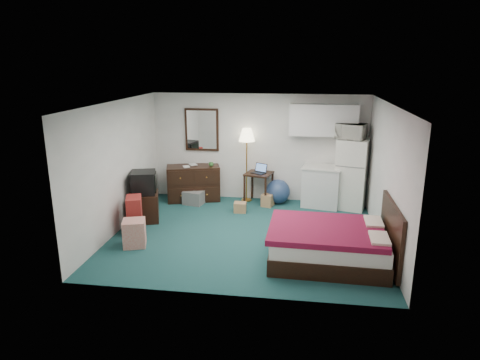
% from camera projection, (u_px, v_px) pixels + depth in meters
% --- Properties ---
extents(floor, '(5.00, 4.50, 0.01)m').
position_uv_depth(floor, '(246.00, 234.00, 8.23)').
color(floor, '#103E40').
rests_on(floor, ground).
extents(ceiling, '(5.00, 4.50, 0.01)m').
position_uv_depth(ceiling, '(247.00, 103.00, 7.56)').
color(ceiling, silver).
rests_on(ceiling, walls).
extents(walls, '(5.01, 4.51, 2.50)m').
position_uv_depth(walls, '(246.00, 171.00, 7.89)').
color(walls, silver).
rests_on(walls, floor).
extents(mirror, '(0.80, 0.06, 1.00)m').
position_uv_depth(mirror, '(202.00, 130.00, 10.09)').
color(mirror, white).
rests_on(mirror, walls).
extents(upper_cabinets, '(1.50, 0.35, 0.70)m').
position_uv_depth(upper_cabinets, '(323.00, 120.00, 9.48)').
color(upper_cabinets, silver).
rests_on(upper_cabinets, walls).
extents(headboard, '(0.06, 1.56, 1.00)m').
position_uv_depth(headboard, '(391.00, 234.00, 6.83)').
color(headboard, black).
rests_on(headboard, walls).
extents(dresser, '(1.33, 0.88, 0.83)m').
position_uv_depth(dresser, '(193.00, 183.00, 10.15)').
color(dresser, black).
rests_on(dresser, floor).
extents(floor_lamp, '(0.43, 0.43, 1.73)m').
position_uv_depth(floor_lamp, '(247.00, 165.00, 9.99)').
color(floor_lamp, gold).
rests_on(floor_lamp, floor).
extents(desk, '(0.69, 0.69, 0.72)m').
position_uv_depth(desk, '(259.00, 188.00, 9.97)').
color(desk, black).
rests_on(desk, floor).
extents(exercise_ball, '(0.72, 0.72, 0.57)m').
position_uv_depth(exercise_ball, '(278.00, 191.00, 9.95)').
color(exercise_ball, navy).
rests_on(exercise_ball, floor).
extents(kitchen_counter, '(0.92, 0.76, 0.89)m').
position_uv_depth(kitchen_counter, '(321.00, 187.00, 9.73)').
color(kitchen_counter, silver).
rests_on(kitchen_counter, floor).
extents(fridge, '(0.79, 0.79, 1.58)m').
position_uv_depth(fridge, '(351.00, 174.00, 9.52)').
color(fridge, white).
rests_on(fridge, floor).
extents(bed, '(1.90, 1.51, 0.59)m').
position_uv_depth(bed, '(328.00, 245.00, 7.03)').
color(bed, maroon).
rests_on(bed, floor).
extents(tv_stand, '(0.75, 0.79, 0.58)m').
position_uv_depth(tv_stand, '(144.00, 207.00, 8.89)').
color(tv_stand, black).
rests_on(tv_stand, floor).
extents(suitcase, '(0.41, 0.51, 0.72)m').
position_uv_depth(suitcase, '(135.00, 215.00, 8.22)').
color(suitcase, maroon).
rests_on(suitcase, floor).
extents(retail_box, '(0.48, 0.48, 0.48)m').
position_uv_depth(retail_box, '(134.00, 233.00, 7.65)').
color(retail_box, beige).
rests_on(retail_box, floor).
extents(file_bin, '(0.51, 0.42, 0.31)m').
position_uv_depth(file_bin, '(194.00, 198.00, 9.91)').
color(file_bin, slate).
rests_on(file_bin, floor).
extents(cardboard_box_a, '(0.27, 0.23, 0.22)m').
position_uv_depth(cardboard_box_a, '(240.00, 207.00, 9.39)').
color(cardboard_box_a, olive).
rests_on(cardboard_box_a, floor).
extents(cardboard_box_b, '(0.31, 0.34, 0.28)m').
position_uv_depth(cardboard_box_b, '(268.00, 200.00, 9.78)').
color(cardboard_box_b, olive).
rests_on(cardboard_box_b, floor).
extents(laptop, '(0.39, 0.37, 0.21)m').
position_uv_depth(laptop, '(258.00, 169.00, 9.78)').
color(laptop, black).
rests_on(laptop, desk).
extents(crt_tv, '(0.62, 0.65, 0.46)m').
position_uv_depth(crt_tv, '(143.00, 182.00, 8.75)').
color(crt_tv, black).
rests_on(crt_tv, tv_stand).
extents(microwave, '(0.69, 0.55, 0.41)m').
position_uv_depth(microwave, '(351.00, 130.00, 9.25)').
color(microwave, white).
rests_on(microwave, fridge).
extents(book_a, '(0.14, 0.08, 0.20)m').
position_uv_depth(book_a, '(183.00, 163.00, 9.90)').
color(book_a, olive).
rests_on(book_a, dresser).
extents(book_b, '(0.16, 0.10, 0.23)m').
position_uv_depth(book_b, '(189.00, 161.00, 10.07)').
color(book_b, olive).
rests_on(book_b, dresser).
extents(mug, '(0.14, 0.13, 0.11)m').
position_uv_depth(mug, '(211.00, 164.00, 10.01)').
color(mug, '#3A7D36').
rests_on(mug, dresser).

